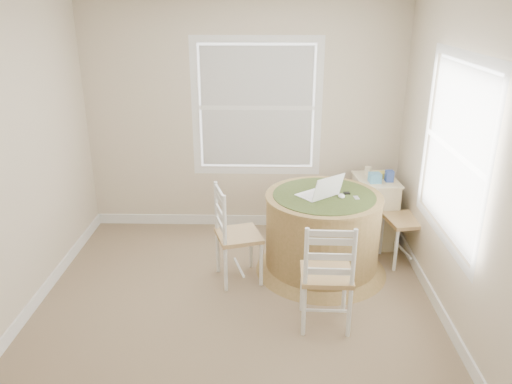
{
  "coord_description": "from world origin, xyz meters",
  "views": [
    {
      "loc": [
        0.27,
        -3.77,
        2.59
      ],
      "look_at": [
        0.17,
        0.45,
        0.95
      ],
      "focal_mm": 35.0,
      "sensor_mm": 36.0,
      "label": 1
    }
  ],
  "objects_px": {
    "laptop": "(320,193)",
    "corner_chest": "(374,211)",
    "chair_near": "(326,274)",
    "chair_left": "(239,235)",
    "round_table": "(322,230)",
    "chair_right": "(407,219)"
  },
  "relations": [
    {
      "from": "laptop",
      "to": "corner_chest",
      "type": "distance_m",
      "value": 1.07
    },
    {
      "from": "corner_chest",
      "to": "laptop",
      "type": "bearing_deg",
      "value": -140.39
    },
    {
      "from": "chair_near",
      "to": "corner_chest",
      "type": "relative_size",
      "value": 1.25
    },
    {
      "from": "chair_near",
      "to": "corner_chest",
      "type": "distance_m",
      "value": 1.7
    },
    {
      "from": "chair_left",
      "to": "corner_chest",
      "type": "height_order",
      "value": "chair_left"
    },
    {
      "from": "chair_left",
      "to": "corner_chest",
      "type": "bearing_deg",
      "value": -77.34
    },
    {
      "from": "round_table",
      "to": "chair_left",
      "type": "bearing_deg",
      "value": -172.89
    },
    {
      "from": "chair_right",
      "to": "corner_chest",
      "type": "distance_m",
      "value": 0.51
    },
    {
      "from": "chair_right",
      "to": "laptop",
      "type": "xyz_separation_m",
      "value": [
        -0.93,
        -0.24,
        0.38
      ]
    },
    {
      "from": "round_table",
      "to": "chair_near",
      "type": "bearing_deg",
      "value": -99.77
    },
    {
      "from": "chair_near",
      "to": "round_table",
      "type": "bearing_deg",
      "value": -92.18
    },
    {
      "from": "laptop",
      "to": "chair_left",
      "type": "bearing_deg",
      "value": -26.47
    },
    {
      "from": "chair_right",
      "to": "round_table",
      "type": "bearing_deg",
      "value": -87.41
    },
    {
      "from": "chair_left",
      "to": "chair_near",
      "type": "distance_m",
      "value": 1.04
    },
    {
      "from": "chair_near",
      "to": "corner_chest",
      "type": "height_order",
      "value": "chair_near"
    },
    {
      "from": "chair_left",
      "to": "chair_near",
      "type": "height_order",
      "value": "same"
    },
    {
      "from": "chair_right",
      "to": "chair_near",
      "type": "bearing_deg",
      "value": -51.0
    },
    {
      "from": "round_table",
      "to": "chair_right",
      "type": "bearing_deg",
      "value": 7.24
    },
    {
      "from": "round_table",
      "to": "chair_near",
      "type": "relative_size",
      "value": 1.39
    },
    {
      "from": "round_table",
      "to": "chair_right",
      "type": "xyz_separation_m",
      "value": [
        0.88,
        0.21,
        0.03
      ]
    },
    {
      "from": "chair_left",
      "to": "corner_chest",
      "type": "relative_size",
      "value": 1.25
    },
    {
      "from": "chair_right",
      "to": "laptop",
      "type": "distance_m",
      "value": 1.03
    }
  ]
}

